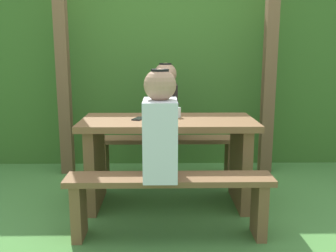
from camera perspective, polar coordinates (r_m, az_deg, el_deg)
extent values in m
plane|color=#4B863D|center=(3.24, 0.00, -11.71)|extent=(12.00, 12.00, 0.00)
cube|color=#3A6826|center=(4.63, -0.32, 7.34)|extent=(6.40, 0.95, 1.89)
cube|color=brown|center=(3.97, -15.69, 8.85)|extent=(0.12, 0.12, 2.25)
cube|color=brown|center=(4.00, 15.19, 8.89)|extent=(0.12, 0.12, 2.25)
cube|color=brown|center=(3.04, 0.00, 0.58)|extent=(1.40, 0.64, 0.05)
cube|color=brown|center=(3.17, -10.96, -5.93)|extent=(0.08, 0.54, 0.68)
cube|color=brown|center=(3.19, 10.90, -5.83)|extent=(0.08, 0.54, 0.68)
cube|color=brown|center=(2.55, 0.21, -8.09)|extent=(1.40, 0.24, 0.04)
cube|color=brown|center=(2.70, -13.41, -12.36)|extent=(0.07, 0.22, 0.40)
cube|color=brown|center=(2.72, 13.70, -12.18)|extent=(0.07, 0.22, 0.40)
cube|color=brown|center=(3.66, -0.14, -2.06)|extent=(1.40, 0.24, 0.04)
cube|color=brown|center=(3.76, -9.68, -5.34)|extent=(0.07, 0.22, 0.40)
cube|color=brown|center=(3.77, 9.35, -5.26)|extent=(0.07, 0.22, 0.40)
cube|color=silver|center=(2.47, -1.19, -1.97)|extent=(0.22, 0.34, 0.52)
sphere|color=tan|center=(2.42, -1.23, 6.24)|extent=(0.21, 0.21, 0.21)
cylinder|color=black|center=(2.41, -1.23, 8.36)|extent=(0.12, 0.12, 0.02)
cylinder|color=silver|center=(2.59, -1.19, 0.99)|extent=(0.25, 0.07, 0.15)
cube|color=black|center=(3.60, -0.38, 2.27)|extent=(0.22, 0.34, 0.52)
sphere|color=tan|center=(3.56, -0.39, 7.91)|extent=(0.21, 0.21, 0.21)
cylinder|color=black|center=(3.56, -0.39, 9.34)|extent=(0.12, 0.12, 0.02)
cylinder|color=black|center=(3.45, -0.36, 3.61)|extent=(0.25, 0.07, 0.15)
cylinder|color=silver|center=(3.11, 1.33, 2.09)|extent=(0.07, 0.07, 0.08)
cylinder|color=silver|center=(3.10, -1.27, 2.86)|extent=(0.06, 0.06, 0.17)
cylinder|color=silver|center=(3.09, -1.28, 4.87)|extent=(0.03, 0.03, 0.05)
cube|color=black|center=(3.04, -4.46, 1.13)|extent=(0.11, 0.16, 0.01)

